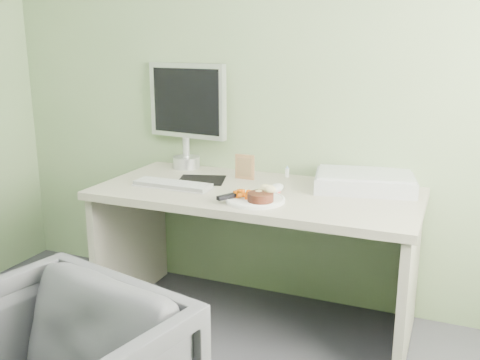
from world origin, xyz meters
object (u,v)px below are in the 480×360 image
at_px(plate, 255,200).
at_px(scanner, 364,182).
at_px(desk, 256,225).
at_px(monitor, 187,110).

relative_size(plate, scanner, 0.58).
bearing_deg(desk, monitor, 150.08).
distance_m(desk, plate, 0.27).
xyz_separation_m(plate, monitor, (-0.61, 0.50, 0.33)).
height_order(scanner, monitor, monitor).
bearing_deg(plate, desk, 109.21).
bearing_deg(monitor, desk, -22.40).
bearing_deg(monitor, scanner, 1.97).
bearing_deg(desk, scanner, 23.48).
height_order(plate, scanner, scanner).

